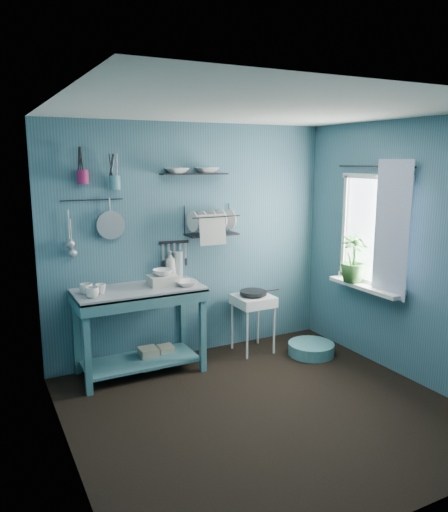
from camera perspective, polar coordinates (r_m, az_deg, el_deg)
name	(u,v)px	position (r m, az deg, el deg)	size (l,w,h in m)	color
floor	(264,410)	(4.52, 4.57, -17.09)	(3.20, 3.20, 0.00)	black
ceiling	(269,109)	(4.00, 5.14, 16.36)	(3.20, 3.20, 0.00)	silver
wall_back	(192,242)	(5.38, -3.64, 1.66)	(3.20, 3.20, 0.00)	#335A69
wall_front	(410,320)	(2.96, 20.51, -6.91)	(3.20, 3.20, 0.00)	#335A69
wall_left	(63,292)	(3.52, -17.88, -3.92)	(3.00, 3.00, 0.00)	#335A69
wall_right	(408,252)	(5.10, 20.29, 0.45)	(3.00, 3.00, 0.00)	#335A69
work_counter	(140,330)	(5.11, -9.63, -8.38)	(1.25, 0.62, 0.88)	#376B73
mug_left	(92,293)	(4.70, -14.82, -4.06)	(0.12, 0.12, 0.10)	white
mug_mid	(101,289)	(4.81, -13.92, -3.67)	(0.10, 0.10, 0.09)	white
mug_right	(86,289)	(4.85, -15.46, -3.63)	(0.12, 0.12, 0.10)	white
wash_tub	(163,280)	(5.02, -7.02, -2.77)	(0.28, 0.22, 0.10)	beige
tub_bowl	(162,272)	(5.01, -7.04, -1.88)	(0.20, 0.20, 0.06)	white
soap_bottle	(170,265)	(5.26, -6.14, -1.01)	(0.12, 0.12, 0.30)	beige
water_bottle	(179,264)	(5.32, -5.21, -0.97)	(0.09, 0.09, 0.28)	#A1AEB3
counter_bowl	(186,283)	(4.98, -4.34, -3.11)	(0.22, 0.22, 0.05)	white
hotplate_stand	(253,324)	(5.62, 3.32, -7.71)	(0.40, 0.40, 0.64)	white
frying_pan	(253,292)	(5.51, 3.36, -4.18)	(0.30, 0.30, 0.04)	black
knife_strip	(174,242)	(5.27, -5.74, 1.58)	(0.32, 0.02, 0.03)	black
dish_rack	(212,220)	(5.30, -1.43, 4.09)	(0.55, 0.24, 0.32)	black
upper_shelf	(194,174)	(5.22, -3.44, 9.35)	(0.70, 0.18, 0.01)	black
shelf_bowl_left	(177,163)	(5.14, -5.43, 10.59)	(0.23, 0.23, 0.06)	white
shelf_bowl_right	(207,170)	(5.28, -1.96, 9.80)	(0.24, 0.24, 0.06)	white
utensil_cup_magenta	(83,177)	(4.89, -15.85, 8.70)	(0.11, 0.11, 0.13)	#921B4E
utensil_cup_teal	(115,183)	(4.96, -12.39, 8.19)	(0.11, 0.11, 0.13)	teal
colander	(111,225)	(5.02, -12.82, 3.47)	(0.28, 0.28, 0.03)	#A3A5AB
ladle_outer	(69,226)	(4.94, -17.33, 3.32)	(0.01, 0.01, 0.30)	#A3A5AB
ladle_inner	(71,235)	(4.96, -17.10, 2.29)	(0.01, 0.01, 0.30)	#A3A5AB
hook_rail	(92,200)	(4.97, -14.86, 6.22)	(0.01, 0.01, 0.60)	black
window_glass	(374,231)	(5.37, 16.77, 2.80)	(1.10, 1.10, 0.00)	white
windowsill	(365,287)	(5.43, 15.77, -3.42)	(0.16, 0.95, 0.04)	white
curtain	(391,230)	(5.11, 18.60, 2.86)	(1.35, 1.35, 0.00)	silver
curtain_rod	(374,167)	(5.29, 16.81, 9.75)	(0.02, 0.02, 1.05)	black
potted_plant	(354,259)	(5.48, 14.58, -0.34)	(0.28, 0.28, 0.50)	#2D5F26
storage_tin_large	(148,358)	(5.30, -8.63, -11.46)	(0.18, 0.18, 0.22)	gray
storage_tin_small	(166,355)	(5.39, -6.68, -11.13)	(0.15, 0.15, 0.20)	gray
floor_basin	(311,349)	(5.68, 9.93, -10.41)	(0.51, 0.51, 0.13)	teal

